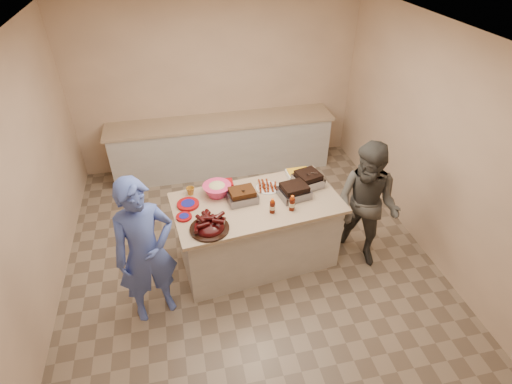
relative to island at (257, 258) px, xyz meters
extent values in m
cube|color=#47230F|center=(-0.16, 0.05, 0.90)|extent=(0.36, 0.29, 0.10)
cube|color=black|center=(0.44, 0.01, 0.90)|extent=(0.38, 0.33, 0.10)
cube|color=gray|center=(0.67, 0.19, 0.90)|extent=(0.37, 0.37, 0.12)
cylinder|color=silver|center=(0.18, 0.23, 0.90)|extent=(0.31, 0.31, 0.05)
cube|color=yellow|center=(0.62, 0.41, 0.90)|extent=(0.30, 0.22, 0.08)
cylinder|color=#441005|center=(0.12, -0.23, 0.90)|extent=(0.07, 0.07, 0.18)
cylinder|color=#441005|center=(0.35, -0.23, 0.90)|extent=(0.07, 0.07, 0.19)
cylinder|color=yellow|center=(-0.16, 0.04, 0.90)|extent=(0.04, 0.04, 0.11)
imported|color=silver|center=(-0.16, 0.20, 0.90)|extent=(0.16, 0.06, 0.15)
cylinder|color=maroon|center=(-0.78, 0.10, 0.90)|extent=(0.28, 0.28, 0.03)
cylinder|color=maroon|center=(-0.84, -0.11, 0.90)|extent=(0.19, 0.19, 0.02)
imported|color=#A77423|center=(-0.73, 0.31, 0.90)|extent=(0.11, 0.10, 0.10)
cube|color=maroon|center=(-0.33, 0.32, 0.90)|extent=(0.21, 0.16, 0.11)
imported|color=#4E67C8|center=(-1.25, -0.53, 0.00)|extent=(1.13, 1.82, 0.41)
imported|color=#4E4C46|center=(1.25, -0.25, 0.00)|extent=(1.74, 1.65, 0.61)
camera|label=1|loc=(-0.80, -3.56, 3.65)|focal=28.00mm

